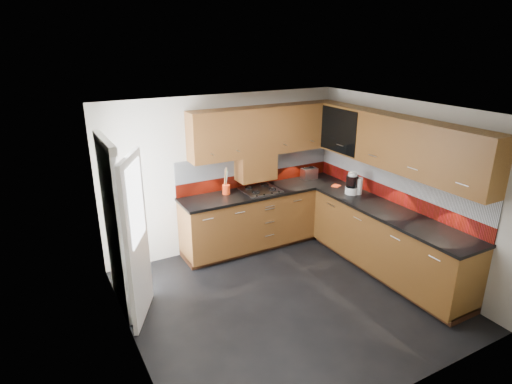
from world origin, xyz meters
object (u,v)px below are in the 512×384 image
gas_hob (261,190)px  food_processor (352,184)px  toaster (309,173)px  utensil_pot (226,188)px

gas_hob → food_processor: (1.14, -0.77, 0.13)m
gas_hob → toaster: bearing=8.2°
toaster → gas_hob: bearing=-171.8°
utensil_pot → food_processor: 1.89m
food_processor → utensil_pot: bearing=151.7°
utensil_pot → toaster: (1.53, 0.02, -0.00)m
utensil_pot → toaster: bearing=0.6°
utensil_pot → toaster: utensil_pot is taller
food_processor → gas_hob: bearing=146.1°
gas_hob → food_processor: 1.38m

